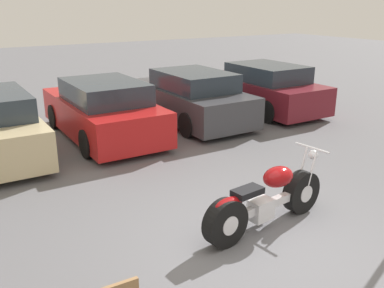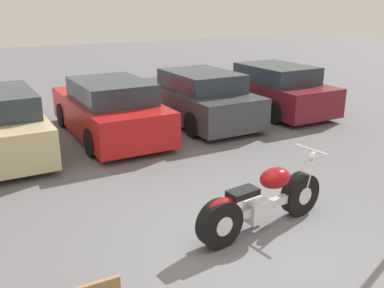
{
  "view_description": "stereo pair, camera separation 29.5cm",
  "coord_description": "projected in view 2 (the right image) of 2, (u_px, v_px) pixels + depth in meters",
  "views": [
    {
      "loc": [
        -3.47,
        -3.76,
        3.12
      ],
      "look_at": [
        0.1,
        2.07,
        0.85
      ],
      "focal_mm": 40.0,
      "sensor_mm": 36.0,
      "label": 1
    },
    {
      "loc": [
        -3.22,
        -3.91,
        3.12
      ],
      "look_at": [
        0.1,
        2.07,
        0.85
      ],
      "focal_mm": 40.0,
      "sensor_mm": 36.0,
      "label": 2
    }
  ],
  "objects": [
    {
      "name": "ground_plane",
      "position": [
        260.0,
        248.0,
        5.71
      ],
      "size": [
        60.0,
        60.0,
        0.0
      ],
      "primitive_type": "plane",
      "color": "slate"
    },
    {
      "name": "motorcycle",
      "position": [
        262.0,
        202.0,
        6.07
      ],
      "size": [
        2.26,
        0.65,
        1.03
      ],
      "color": "black",
      "rests_on": "ground_plane"
    },
    {
      "name": "parked_car_red",
      "position": [
        109.0,
        110.0,
        10.33
      ],
      "size": [
        1.85,
        4.21,
        1.39
      ],
      "color": "red",
      "rests_on": "ground_plane"
    },
    {
      "name": "parked_car_dark_grey",
      "position": [
        197.0,
        98.0,
        11.61
      ],
      "size": [
        1.85,
        4.21,
        1.39
      ],
      "color": "#3D3D42",
      "rests_on": "ground_plane"
    },
    {
      "name": "parked_car_maroon",
      "position": [
        271.0,
        89.0,
        12.77
      ],
      "size": [
        1.85,
        4.21,
        1.39
      ],
      "color": "maroon",
      "rests_on": "ground_plane"
    }
  ]
}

